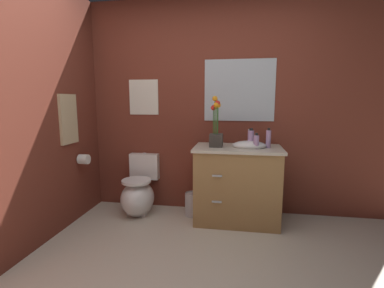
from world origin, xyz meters
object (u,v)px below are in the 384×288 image
trash_bin (193,204)px  hanging_towel (68,119)px  lotion_bottle (251,138)px  toilet_paper_roll (84,159)px  soap_bottle (256,142)px  toilet (139,193)px  wall_poster (144,97)px  vanity_cabinet (237,183)px  hand_wash_bottle (268,139)px  wall_mirror (239,90)px  flower_vase (216,129)px

trash_bin → hanging_towel: bearing=-162.9°
lotion_bottle → toilet_paper_roll: size_ratio=1.85×
soap_bottle → toilet: bearing=175.2°
soap_bottle → wall_poster: (-1.33, 0.38, 0.46)m
trash_bin → toilet: bearing=-176.6°
toilet → lotion_bottle: bearing=0.1°
vanity_cabinet → trash_bin: size_ratio=3.75×
toilet_paper_roll → toilet: bearing=19.2°
toilet → trash_bin: (0.64, 0.04, -0.11)m
soap_bottle → hand_wash_bottle: size_ratio=0.79×
hanging_towel → hand_wash_bottle: bearing=9.0°
hand_wash_bottle → wall_poster: 1.56m
soap_bottle → hand_wash_bottle: 0.16m
hand_wash_bottle → wall_poster: (-1.46, 0.29, 0.44)m
vanity_cabinet → hand_wash_bottle: bearing=1.4°
toilet → lotion_bottle: lotion_bottle is taller
wall_poster → toilet_paper_roll: 1.01m
toilet_paper_roll → wall_mirror: bearing=15.2°
toilet → flower_vase: bearing=-3.1°
soap_bottle → lotion_bottle: 0.13m
wall_poster → toilet_paper_roll: wall_poster is taller
vanity_cabinet → wall_poster: bearing=165.7°
lotion_bottle → trash_bin: lotion_bottle is taller
vanity_cabinet → lotion_bottle: (0.13, 0.03, 0.50)m
vanity_cabinet → flower_vase: 0.65m
lotion_bottle → trash_bin: bearing=176.8°
toilet → hanging_towel: size_ratio=1.33×
flower_vase → lotion_bottle: size_ratio=2.68×
toilet → wall_poster: size_ratio=1.64×
vanity_cabinet → wall_mirror: 1.06m
hanging_towel → flower_vase: bearing=11.1°
vanity_cabinet → lotion_bottle: size_ratio=5.01×
vanity_cabinet → wall_mirror: size_ratio=1.27×
toilet → soap_bottle: size_ratio=4.14×
vanity_cabinet → soap_bottle: size_ratio=6.12×
soap_bottle → wall_poster: wall_poster is taller
lotion_bottle → wall_poster: bearing=168.4°
wall_poster → toilet_paper_roll: (-0.56, -0.46, -0.69)m
toilet → wall_poster: wall_poster is taller
toilet → wall_mirror: (1.15, 0.27, 1.21)m
toilet → vanity_cabinet: 1.17m
wall_mirror → toilet_paper_roll: size_ratio=7.27×
flower_vase → hanging_towel: bearing=-168.9°
toilet_paper_roll → soap_bottle: bearing=2.5°
trash_bin → vanity_cabinet: bearing=-7.3°
flower_vase → hanging_towel: size_ratio=1.05×
flower_vase → hand_wash_bottle: size_ratio=2.58×
lotion_bottle → wall_poster: (-1.28, 0.26, 0.44)m
toilet → trash_bin: bearing=3.4°
hand_wash_bottle → trash_bin: (-0.82, 0.06, -0.80)m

